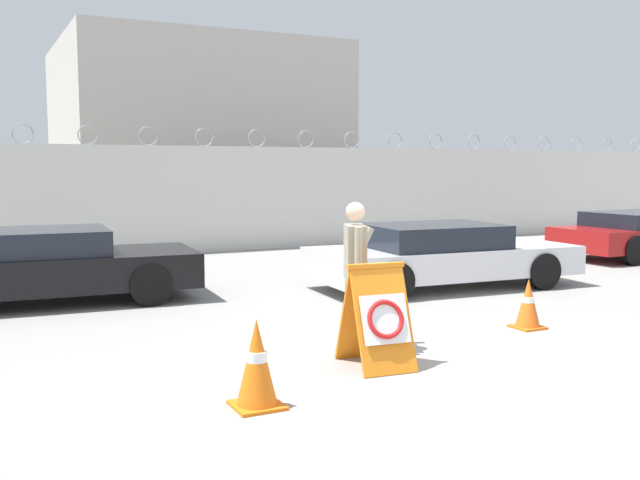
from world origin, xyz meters
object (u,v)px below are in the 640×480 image
traffic_cone_near (528,304)px  traffic_cone_mid (257,363)px  barricade_sign (378,316)px  parked_car_front_coupe (49,265)px  security_guard (355,268)px  parked_car_rear_sedan (441,255)px

traffic_cone_near → traffic_cone_mid: bearing=-163.3°
traffic_cone_mid → traffic_cone_near: bearing=16.7°
barricade_sign → parked_car_front_coupe: (-2.77, 5.44, 0.04)m
security_guard → traffic_cone_near: 2.70m
barricade_sign → parked_car_rear_sedan: 5.32m
traffic_cone_near → parked_car_front_coupe: parked_car_front_coupe is taller
parked_car_rear_sedan → security_guard: bearing=-134.6°
parked_car_front_coupe → barricade_sign: bearing=-59.3°
traffic_cone_near → barricade_sign: bearing=-166.0°
security_guard → traffic_cone_near: (2.62, -0.05, -0.64)m
security_guard → traffic_cone_near: size_ratio=2.61×
parked_car_rear_sedan → traffic_cone_near: bearing=-101.9°
traffic_cone_near → parked_car_rear_sedan: bearing=74.4°
traffic_cone_near → traffic_cone_mid: (-4.40, -1.32, 0.07)m
barricade_sign → traffic_cone_near: size_ratio=1.69×
parked_car_front_coupe → parked_car_rear_sedan: bearing=-10.0°
parked_car_front_coupe → parked_car_rear_sedan: 6.60m
traffic_cone_near → parked_car_front_coupe: (-5.53, 4.75, 0.27)m
barricade_sign → parked_car_front_coupe: bearing=122.5°
security_guard → parked_car_front_coupe: size_ratio=0.38×
traffic_cone_mid → parked_car_front_coupe: bearing=100.5°
traffic_cone_near → parked_car_rear_sedan: size_ratio=0.14×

